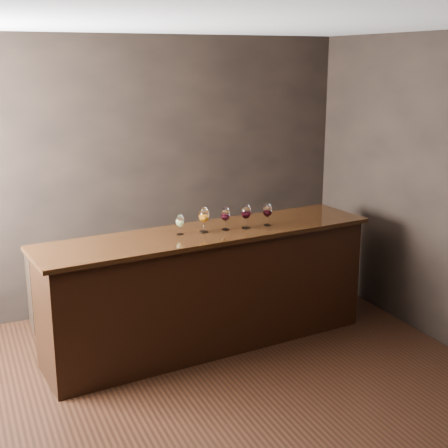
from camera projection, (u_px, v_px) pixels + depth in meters
name	position (u px, v px, depth m)	size (l,w,h in m)	color
ground	(197.00, 410.00, 4.69)	(5.00, 5.00, 0.00)	black
room_shell	(156.00, 172.00, 4.24)	(5.02, 4.52, 2.81)	black
bar_counter	(209.00, 291.00, 5.65)	(2.98, 0.65, 1.04)	black
bar_top	(208.00, 233.00, 5.51)	(3.08, 0.72, 0.04)	black
back_bar_shelf	(136.00, 276.00, 6.44)	(2.13, 0.40, 0.77)	black
glass_white	(180.00, 222.00, 5.38)	(0.07, 0.07, 0.17)	white
glass_amber	(204.00, 216.00, 5.44)	(0.09, 0.09, 0.22)	white
glass_red_a	(225.00, 215.00, 5.52)	(0.09, 0.09, 0.20)	white
glass_red_b	(246.00, 213.00, 5.57)	(0.09, 0.09, 0.21)	white
glass_red_c	(267.00, 211.00, 5.67)	(0.08, 0.08, 0.20)	white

